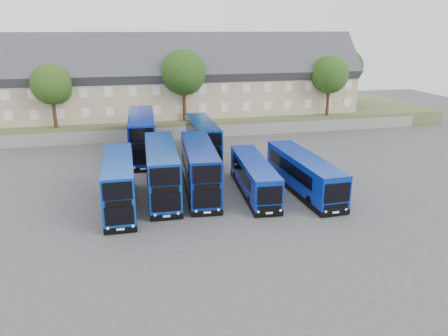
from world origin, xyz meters
TOP-DOWN VIEW (x-y plane):
  - ground at (0.00, 0.00)m, footprint 120.00×120.00m
  - retaining_wall at (0.00, 24.00)m, footprint 70.00×0.40m
  - earth_bank at (0.00, 34.00)m, footprint 80.00×20.00m
  - terrace_row at (0.00, 30.00)m, footprint 54.00×10.40m
  - dd_front_left at (-6.41, 2.40)m, footprint 2.35×10.06m
  - dd_front_mid at (-2.90, 4.30)m, footprint 2.87×10.92m
  - dd_front_right at (0.32, 4.23)m, footprint 3.16×10.83m
  - dd_rear_left at (-3.95, 16.69)m, footprint 3.24×11.85m
  - dd_rear_right at (2.51, 14.90)m, footprint 2.33×10.15m
  - coach_east_a at (4.85, 3.08)m, footprint 2.94×10.78m
  - coach_east_b at (9.19, 2.54)m, footprint 2.93×11.65m
  - tree_west at (-13.85, 25.10)m, footprint 4.80×4.80m
  - tree_mid at (2.15, 25.60)m, footprint 5.76×5.76m
  - tree_east at (22.15, 25.10)m, footprint 5.12×5.12m
  - tree_far at (28.15, 32.10)m, footprint 5.44×5.44m

SIDE VIEW (x-z plane):
  - ground at x=0.00m, z-range 0.00..0.00m
  - retaining_wall at x=0.00m, z-range 0.00..1.50m
  - earth_bank at x=0.00m, z-range 0.00..2.00m
  - coach_east_a at x=4.85m, z-range -0.03..2.88m
  - coach_east_b at x=9.19m, z-range -0.03..3.13m
  - dd_front_left at x=-6.41m, z-range -0.04..3.95m
  - dd_rear_right at x=2.51m, z-range -0.04..3.99m
  - dd_front_right at x=0.32m, z-range -0.04..4.21m
  - dd_front_mid at x=-2.90m, z-range -0.04..4.27m
  - dd_rear_left at x=-3.95m, z-range -0.04..4.63m
  - terrace_row at x=0.00m, z-range 1.00..12.20m
  - tree_west at x=-13.85m, z-range 3.23..10.88m
  - tree_east at x=22.15m, z-range 3.31..11.47m
  - tree_far at x=28.15m, z-range 3.39..12.06m
  - tree_mid at x=2.15m, z-range 3.48..12.66m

